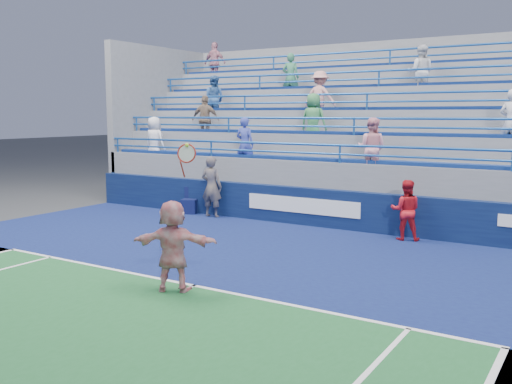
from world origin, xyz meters
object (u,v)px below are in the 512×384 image
Objects in this scene: ball_girl at (406,210)px; line_judge at (212,187)px; judge_chair at (190,205)px; tennis_player at (173,246)px.

line_judge is at bearing -18.15° from ball_girl.
tennis_player is at bearing -53.64° from judge_chair.
judge_chair is 0.44× the size of line_judge.
ball_girl reaches higher than judge_chair.
tennis_player is 6.84m from ball_girl.
tennis_player reaches higher than judge_chair.
tennis_player reaches higher than line_judge.
ball_girl is at bearing -1.50° from judge_chair.
line_judge reaches higher than ball_girl.
judge_chair is at bearing -19.11° from ball_girl.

